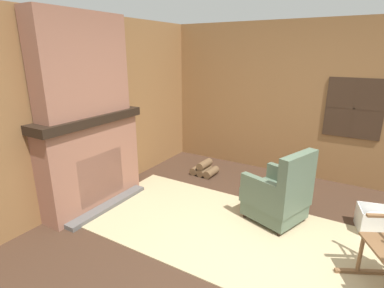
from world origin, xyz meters
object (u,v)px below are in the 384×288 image
at_px(oil_lamp_vase, 63,111).
at_px(decorative_plate_on_mantel, 86,104).
at_px(armchair, 279,196).
at_px(firewood_stack, 204,169).
at_px(laundry_basket, 382,221).
at_px(storage_case, 106,106).

xyz_separation_m(oil_lamp_vase, decorative_plate_on_mantel, (-0.02, 0.37, 0.03)).
bearing_deg(decorative_plate_on_mantel, armchair, 18.53).
bearing_deg(armchair, firewood_stack, -9.65).
height_order(firewood_stack, oil_lamp_vase, oil_lamp_vase).
xyz_separation_m(firewood_stack, laundry_basket, (2.63, -0.45, 0.05)).
bearing_deg(laundry_basket, armchair, -160.93).
distance_m(firewood_stack, oil_lamp_vase, 2.53).
bearing_deg(oil_lamp_vase, firewood_stack, 67.04).
bearing_deg(firewood_stack, laundry_basket, -9.79).
height_order(armchair, firewood_stack, armchair).
distance_m(storage_case, decorative_plate_on_mantel, 0.31).
xyz_separation_m(armchair, oil_lamp_vase, (-2.35, -1.17, 1.02)).
relative_size(firewood_stack, storage_case, 2.05).
bearing_deg(storage_case, laundry_basket, 14.19).
bearing_deg(firewood_stack, decorative_plate_on_mantel, -118.04).
distance_m(armchair, oil_lamp_vase, 2.82).
bearing_deg(decorative_plate_on_mantel, laundry_basket, 18.70).
bearing_deg(armchair, laundry_basket, -141.25).
xyz_separation_m(armchair, decorative_plate_on_mantel, (-2.37, -0.79, 1.05)).
height_order(firewood_stack, storage_case, storage_case).
relative_size(laundry_basket, oil_lamp_vase, 1.95).
bearing_deg(laundry_basket, firewood_stack, 170.21).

